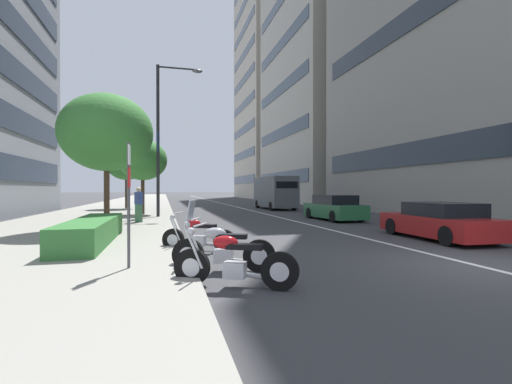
{
  "coord_description": "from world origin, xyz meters",
  "views": [
    {
      "loc": [
        -6.44,
        6.86,
        1.73
      ],
      "look_at": [
        14.87,
        1.38,
        1.55
      ],
      "focal_mm": 25.27,
      "sensor_mm": 36.0,
      "label": 1
    }
  ],
  "objects_px": {
    "street_lamp_with_banners": "(164,127)",
    "pedestrian_on_plaza": "(139,204)",
    "delivery_van_ahead": "(275,192)",
    "street_tree_mid_sidewalk": "(126,163)",
    "car_lead_in_lane": "(334,208)",
    "street_tree_near_plaza_corner": "(143,160)",
    "motorcycle_mid_row": "(198,237)",
    "street_tree_far_plaza": "(107,133)",
    "motorcycle_far_end_row": "(234,264)",
    "motorcycle_nearest_camera": "(222,250)",
    "parking_sign_by_curb": "(129,189)",
    "car_following_behind": "(439,222)"
  },
  "relations": [
    {
      "from": "motorcycle_nearest_camera",
      "to": "car_following_behind",
      "type": "xyz_separation_m",
      "value": [
        2.92,
        -8.02,
        0.15
      ]
    },
    {
      "from": "car_lead_in_lane",
      "to": "street_lamp_with_banners",
      "type": "height_order",
      "value": "street_lamp_with_banners"
    },
    {
      "from": "street_lamp_with_banners",
      "to": "street_tree_mid_sidewalk",
      "type": "height_order",
      "value": "street_lamp_with_banners"
    },
    {
      "from": "delivery_van_ahead",
      "to": "street_tree_mid_sidewalk",
      "type": "xyz_separation_m",
      "value": [
        1.37,
        12.31,
        2.36
      ]
    },
    {
      "from": "motorcycle_far_end_row",
      "to": "car_following_behind",
      "type": "xyz_separation_m",
      "value": [
        4.22,
        -8.02,
        0.18
      ]
    },
    {
      "from": "motorcycle_far_end_row",
      "to": "car_following_behind",
      "type": "bearing_deg",
      "value": -125.24
    },
    {
      "from": "motorcycle_far_end_row",
      "to": "street_tree_near_plaza_corner",
      "type": "relative_size",
      "value": 0.44
    },
    {
      "from": "motorcycle_mid_row",
      "to": "street_lamp_with_banners",
      "type": "bearing_deg",
      "value": -60.69
    },
    {
      "from": "car_lead_in_lane",
      "to": "street_tree_near_plaza_corner",
      "type": "relative_size",
      "value": 0.94
    },
    {
      "from": "street_lamp_with_banners",
      "to": "street_tree_near_plaza_corner",
      "type": "relative_size",
      "value": 1.85
    },
    {
      "from": "motorcycle_mid_row",
      "to": "delivery_van_ahead",
      "type": "xyz_separation_m",
      "value": [
        19.79,
        -8.44,
        1.07
      ]
    },
    {
      "from": "motorcycle_mid_row",
      "to": "car_lead_in_lane",
      "type": "xyz_separation_m",
      "value": [
        8.41,
        -8.35,
        0.25
      ]
    },
    {
      "from": "parking_sign_by_curb",
      "to": "street_tree_mid_sidewalk",
      "type": "height_order",
      "value": "street_tree_mid_sidewalk"
    },
    {
      "from": "delivery_van_ahead",
      "to": "street_tree_mid_sidewalk",
      "type": "bearing_deg",
      "value": 82.75
    },
    {
      "from": "pedestrian_on_plaza",
      "to": "parking_sign_by_curb",
      "type": "bearing_deg",
      "value": 65.4
    },
    {
      "from": "motorcycle_far_end_row",
      "to": "street_tree_mid_sidewalk",
      "type": "distance_m",
      "value": 25.57
    },
    {
      "from": "motorcycle_nearest_camera",
      "to": "street_tree_near_plaza_corner",
      "type": "height_order",
      "value": "street_tree_near_plaza_corner"
    },
    {
      "from": "street_tree_near_plaza_corner",
      "to": "street_tree_mid_sidewalk",
      "type": "xyz_separation_m",
      "value": [
        7.4,
        1.68,
        0.28
      ]
    },
    {
      "from": "motorcycle_nearest_camera",
      "to": "street_tree_far_plaza",
      "type": "bearing_deg",
      "value": -47.1
    },
    {
      "from": "motorcycle_mid_row",
      "to": "street_tree_mid_sidewalk",
      "type": "relative_size",
      "value": 0.39
    },
    {
      "from": "motorcycle_nearest_camera",
      "to": "street_lamp_with_banners",
      "type": "distance_m",
      "value": 14.87
    },
    {
      "from": "street_tree_far_plaza",
      "to": "street_tree_near_plaza_corner",
      "type": "bearing_deg",
      "value": -6.48
    },
    {
      "from": "street_lamp_with_banners",
      "to": "pedestrian_on_plaza",
      "type": "bearing_deg",
      "value": 160.35
    },
    {
      "from": "motorcycle_nearest_camera",
      "to": "delivery_van_ahead",
      "type": "relative_size",
      "value": 0.34
    },
    {
      "from": "motorcycle_nearest_camera",
      "to": "parking_sign_by_curb",
      "type": "height_order",
      "value": "parking_sign_by_curb"
    },
    {
      "from": "car_following_behind",
      "to": "pedestrian_on_plaza",
      "type": "height_order",
      "value": "pedestrian_on_plaza"
    },
    {
      "from": "motorcycle_far_end_row",
      "to": "motorcycle_mid_row",
      "type": "xyz_separation_m",
      "value": [
        3.84,
        0.27,
        -0.01
      ]
    },
    {
      "from": "street_tree_far_plaza",
      "to": "motorcycle_far_end_row",
      "type": "bearing_deg",
      "value": -159.92
    },
    {
      "from": "motorcycle_far_end_row",
      "to": "street_lamp_with_banners",
      "type": "distance_m",
      "value": 16.11
    },
    {
      "from": "street_lamp_with_banners",
      "to": "pedestrian_on_plaza",
      "type": "distance_m",
      "value": 5.63
    },
    {
      "from": "car_lead_in_lane",
      "to": "street_tree_mid_sidewalk",
      "type": "relative_size",
      "value": 0.88
    },
    {
      "from": "car_lead_in_lane",
      "to": "motorcycle_nearest_camera",
      "type": "bearing_deg",
      "value": 141.52
    },
    {
      "from": "motorcycle_mid_row",
      "to": "street_tree_far_plaza",
      "type": "height_order",
      "value": "street_tree_far_plaza"
    },
    {
      "from": "car_lead_in_lane",
      "to": "street_lamp_with_banners",
      "type": "distance_m",
      "value": 10.76
    },
    {
      "from": "motorcycle_mid_row",
      "to": "street_tree_far_plaza",
      "type": "xyz_separation_m",
      "value": [
        5.47,
        3.13,
        3.58
      ]
    },
    {
      "from": "motorcycle_nearest_camera",
      "to": "car_lead_in_lane",
      "type": "bearing_deg",
      "value": -106.5
    },
    {
      "from": "delivery_van_ahead",
      "to": "parking_sign_by_curb",
      "type": "height_order",
      "value": "delivery_van_ahead"
    },
    {
      "from": "street_tree_near_plaza_corner",
      "to": "street_tree_mid_sidewalk",
      "type": "distance_m",
      "value": 7.59
    },
    {
      "from": "street_tree_far_plaza",
      "to": "street_tree_mid_sidewalk",
      "type": "relative_size",
      "value": 1.06
    },
    {
      "from": "car_lead_in_lane",
      "to": "street_tree_near_plaza_corner",
      "type": "bearing_deg",
      "value": 61.03
    },
    {
      "from": "motorcycle_mid_row",
      "to": "street_tree_far_plaza",
      "type": "relative_size",
      "value": 0.36
    },
    {
      "from": "motorcycle_nearest_camera",
      "to": "parking_sign_by_curb",
      "type": "relative_size",
      "value": 0.84
    },
    {
      "from": "street_tree_near_plaza_corner",
      "to": "street_tree_mid_sidewalk",
      "type": "bearing_deg",
      "value": 12.78
    },
    {
      "from": "car_following_behind",
      "to": "street_tree_near_plaza_corner",
      "type": "relative_size",
      "value": 0.96
    },
    {
      "from": "motorcycle_nearest_camera",
      "to": "motorcycle_mid_row",
      "type": "bearing_deg",
      "value": -64.16
    },
    {
      "from": "parking_sign_by_curb",
      "to": "street_tree_near_plaza_corner",
      "type": "distance_m",
      "value": 16.32
    },
    {
      "from": "pedestrian_on_plaza",
      "to": "street_lamp_with_banners",
      "type": "bearing_deg",
      "value": -136.9
    },
    {
      "from": "delivery_van_ahead",
      "to": "street_lamp_with_banners",
      "type": "xyz_separation_m",
      "value": [
        -8.33,
        9.3,
        3.83
      ]
    },
    {
      "from": "motorcycle_mid_row",
      "to": "parking_sign_by_curb",
      "type": "bearing_deg",
      "value": 82.02
    },
    {
      "from": "motorcycle_far_end_row",
      "to": "motorcycle_mid_row",
      "type": "distance_m",
      "value": 3.85
    }
  ]
}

